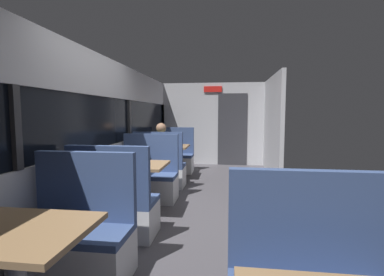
{
  "coord_description": "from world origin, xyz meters",
  "views": [
    {
      "loc": [
        0.4,
        -3.58,
        1.45
      ],
      "look_at": [
        -0.35,
        2.31,
        0.92
      ],
      "focal_mm": 25.67,
      "sensor_mm": 36.0,
      "label": 1
    }
  ],
  "objects": [
    {
      "name": "carriage_end_bulkhead",
      "position": [
        0.06,
        4.19,
        1.14
      ],
      "size": [
        2.9,
        0.11,
        2.3
      ],
      "color": "#B2B2B7",
      "rests_on": "ground_plane"
    },
    {
      "name": "bench_far_window_facing_entry",
      "position": [
        -0.89,
        3.03,
        0.33
      ],
      "size": [
        0.95,
        0.5,
        1.1
      ],
      "color": "silver",
      "rests_on": "ground_plane"
    },
    {
      "name": "dining_table_near_window",
      "position": [
        -0.89,
        -2.09,
        0.64
      ],
      "size": [
        0.9,
        0.7,
        0.74
      ],
      "color": "#9E9EA3",
      "rests_on": "ground_plane"
    },
    {
      "name": "dining_table_mid_window",
      "position": [
        -0.89,
        0.12,
        0.64
      ],
      "size": [
        0.9,
        0.7,
        0.74
      ],
      "color": "#9E9EA3",
      "rests_on": "ground_plane"
    },
    {
      "name": "carriage_window_panel_left",
      "position": [
        -1.45,
        0.0,
        1.11
      ],
      "size": [
        0.09,
        8.48,
        2.3
      ],
      "color": "#B2B2B7",
      "rests_on": "ground_plane"
    },
    {
      "name": "bench_mid_window_facing_entry",
      "position": [
        -0.89,
        0.82,
        0.33
      ],
      "size": [
        0.95,
        0.5,
        1.1
      ],
      "color": "silver",
      "rests_on": "ground_plane"
    },
    {
      "name": "bench_near_window_facing_entry",
      "position": [
        -0.89,
        -1.39,
        0.33
      ],
      "size": [
        0.95,
        0.5,
        1.1
      ],
      "color": "silver",
      "rests_on": "ground_plane"
    },
    {
      "name": "bench_mid_window_facing_end",
      "position": [
        -0.89,
        -0.58,
        0.33
      ],
      "size": [
        0.95,
        0.5,
        1.1
      ],
      "color": "silver",
      "rests_on": "ground_plane"
    },
    {
      "name": "carriage_aisle_panel_right",
      "position": [
        1.45,
        3.0,
        1.15
      ],
      "size": [
        0.08,
        2.4,
        2.3
      ],
      "primitive_type": "cube",
      "color": "#B2B2B7",
      "rests_on": "ground_plane"
    },
    {
      "name": "bench_far_window_facing_end",
      "position": [
        -0.89,
        1.63,
        0.33
      ],
      "size": [
        0.95,
        0.5,
        1.1
      ],
      "color": "silver",
      "rests_on": "ground_plane"
    },
    {
      "name": "ground_plane",
      "position": [
        0.0,
        0.0,
        -0.01
      ],
      "size": [
        3.3,
        9.2,
        0.02
      ],
      "primitive_type": "cube",
      "color": "#423F44"
    },
    {
      "name": "dining_table_far_window",
      "position": [
        -0.89,
        2.33,
        0.64
      ],
      "size": [
        0.9,
        0.7,
        0.74
      ],
      "color": "#9E9EA3",
      "rests_on": "ground_plane"
    },
    {
      "name": "seated_passenger",
      "position": [
        -0.89,
        1.7,
        0.54
      ],
      "size": [
        0.47,
        0.55,
        1.26
      ],
      "color": "#26262D",
      "rests_on": "ground_plane"
    }
  ]
}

